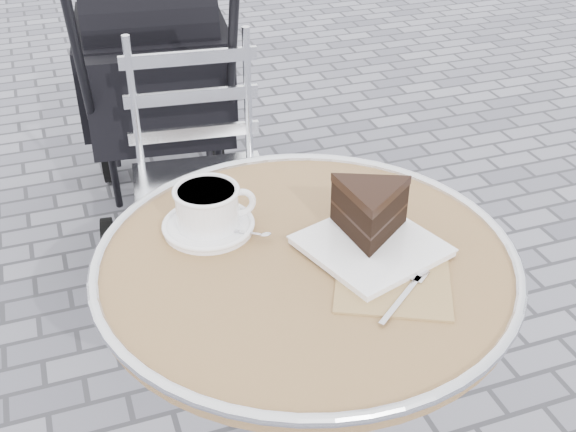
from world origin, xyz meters
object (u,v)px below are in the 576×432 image
object	(u,v)px
cafe_table	(305,331)
baby_stroller	(157,86)
cake_plate_set	(371,219)
bistro_chair	(198,149)
cappuccino_set	(209,212)

from	to	relation	value
cafe_table	baby_stroller	size ratio (longest dim) A/B	0.70
cake_plate_set	baby_stroller	bearing A→B (deg)	77.35
cafe_table	cake_plate_set	distance (m)	0.24
cake_plate_set	bistro_chair	xyz separation A→B (m)	(-0.11, 0.85, -0.27)
cake_plate_set	baby_stroller	xyz separation A→B (m)	(-0.12, 1.42, -0.31)
cafe_table	bistro_chair	distance (m)	0.85
cafe_table	cappuccino_set	size ratio (longest dim) A/B	4.39
bistro_chair	baby_stroller	xyz separation A→B (m)	(-0.01, 0.57, -0.04)
cafe_table	cake_plate_set	size ratio (longest dim) A/B	2.21
cafe_table	cake_plate_set	bearing A→B (deg)	0.96
cafe_table	bistro_chair	size ratio (longest dim) A/B	0.90
cake_plate_set	baby_stroller	world-z (taller)	baby_stroller
cafe_table	bistro_chair	xyz separation A→B (m)	(0.01, 0.85, -0.06)
bistro_chair	baby_stroller	bearing A→B (deg)	97.86
cappuccino_set	cafe_table	bearing A→B (deg)	-41.84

